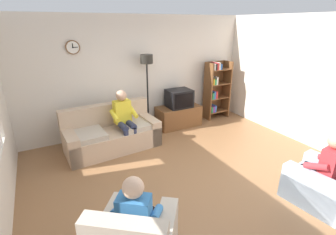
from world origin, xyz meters
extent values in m
plane|color=#8C603D|center=(0.00, 0.00, 0.00)|extent=(12.00, 12.00, 0.00)
cube|color=silver|center=(0.00, 2.66, 1.35)|extent=(6.20, 0.12, 2.70)
cylinder|color=brown|center=(-1.45, 2.58, 2.05)|extent=(0.28, 0.03, 0.28)
cylinder|color=white|center=(-1.45, 2.56, 2.05)|extent=(0.24, 0.01, 0.24)
cube|color=black|center=(-1.45, 2.56, 2.08)|extent=(0.02, 0.01, 0.09)
cube|color=black|center=(-1.41, 2.56, 2.05)|extent=(0.11, 0.01, 0.01)
cube|color=silver|center=(2.86, 0.00, 1.35)|extent=(0.12, 5.80, 2.70)
cube|color=tan|center=(-0.99, 1.82, 0.21)|extent=(1.95, 0.96, 0.42)
cube|color=tan|center=(-1.02, 2.17, 0.66)|extent=(1.91, 0.32, 0.48)
cube|color=tan|center=(-0.16, 1.87, 0.28)|extent=(0.27, 0.85, 0.56)
cube|color=tan|center=(-1.83, 1.76, 0.28)|extent=(0.27, 0.85, 0.56)
cube|color=#BCAD99|center=(-0.49, 1.80, 0.47)|extent=(0.64, 0.72, 0.10)
cube|color=#BCAD99|center=(-1.49, 1.73, 0.47)|extent=(0.64, 0.72, 0.10)
cube|color=brown|center=(0.85, 2.25, 0.26)|extent=(1.10, 0.56, 0.53)
cube|color=black|center=(0.85, 2.51, 0.29)|extent=(1.10, 0.04, 0.03)
cube|color=black|center=(0.85, 2.23, 0.75)|extent=(0.60, 0.48, 0.44)
cube|color=black|center=(0.85, 1.98, 0.75)|extent=(0.50, 0.01, 0.36)
cube|color=brown|center=(1.79, 2.30, 0.78)|extent=(0.04, 0.36, 1.55)
cube|color=brown|center=(2.43, 2.30, 0.78)|extent=(0.04, 0.36, 1.55)
cube|color=brown|center=(2.11, 2.47, 0.78)|extent=(0.64, 0.02, 1.55)
cube|color=brown|center=(2.11, 2.30, 0.19)|extent=(0.60, 0.34, 0.02)
cube|color=#267F4C|center=(1.86, 2.28, 0.29)|extent=(0.05, 0.28, 0.16)
cube|color=#72338C|center=(1.92, 2.28, 0.29)|extent=(0.06, 0.28, 0.17)
cube|color=#2D59A5|center=(1.98, 2.28, 0.30)|extent=(0.05, 0.28, 0.19)
cube|color=brown|center=(2.11, 2.30, 0.58)|extent=(0.60, 0.34, 0.02)
cube|color=#267F4C|center=(1.86, 2.28, 0.68)|extent=(0.05, 0.28, 0.17)
cube|color=#2D59A5|center=(1.92, 2.28, 0.70)|extent=(0.05, 0.28, 0.21)
cube|color=red|center=(1.99, 2.28, 0.69)|extent=(0.06, 0.28, 0.20)
cube|color=brown|center=(2.11, 2.30, 0.97)|extent=(0.60, 0.34, 0.02)
cube|color=gold|center=(1.86, 2.28, 1.06)|extent=(0.04, 0.28, 0.16)
cube|color=#267F4C|center=(1.92, 2.28, 1.05)|extent=(0.05, 0.28, 0.14)
cube|color=silver|center=(1.97, 2.28, 1.08)|extent=(0.05, 0.28, 0.21)
cube|color=brown|center=(2.11, 2.30, 1.36)|extent=(0.60, 0.34, 0.02)
cube|color=silver|center=(1.86, 2.28, 1.45)|extent=(0.04, 0.28, 0.16)
cube|color=black|center=(1.90, 2.28, 1.45)|extent=(0.04, 0.28, 0.17)
cube|color=red|center=(1.96, 2.28, 1.46)|extent=(0.05, 0.28, 0.18)
cube|color=silver|center=(2.01, 2.28, 1.46)|extent=(0.04, 0.28, 0.18)
cube|color=#2D59A5|center=(2.07, 2.28, 1.44)|extent=(0.05, 0.28, 0.15)
cylinder|color=black|center=(0.06, 2.35, 0.01)|extent=(0.28, 0.28, 0.03)
cylinder|color=black|center=(0.06, 2.35, 0.85)|extent=(0.04, 0.04, 1.70)
cylinder|color=black|center=(0.06, 2.35, 1.75)|extent=(0.28, 0.28, 0.20)
cube|color=#9EADBC|center=(1.26, -1.24, 0.20)|extent=(0.89, 0.93, 0.40)
cube|color=#9EADBC|center=(0.96, -1.26, 0.28)|extent=(0.29, 0.82, 0.56)
cube|color=#9EADBC|center=(1.56, -1.19, 0.28)|extent=(0.29, 0.82, 0.56)
cube|color=yellow|center=(-0.74, 1.87, 0.78)|extent=(0.35, 0.22, 0.48)
sphere|color=tan|center=(-0.74, 1.86, 1.13)|extent=(0.22, 0.22, 0.22)
cylinder|color=#2D334C|center=(-0.64, 1.68, 0.54)|extent=(0.15, 0.39, 0.13)
cylinder|color=#2D334C|center=(-0.82, 1.67, 0.54)|extent=(0.15, 0.39, 0.13)
cylinder|color=#2D334C|center=(-0.63, 1.49, 0.26)|extent=(0.12, 0.12, 0.52)
cylinder|color=#2D334C|center=(-0.81, 1.48, 0.26)|extent=(0.12, 0.12, 0.52)
cylinder|color=yellow|center=(-0.52, 1.78, 0.76)|extent=(0.11, 0.34, 0.20)
cylinder|color=yellow|center=(-0.94, 1.75, 0.76)|extent=(0.11, 0.34, 0.20)
cube|color=#3372B2|center=(-1.54, -0.94, 0.66)|extent=(0.39, 0.36, 0.48)
sphere|color=#D8AD8C|center=(-1.53, -0.93, 1.01)|extent=(0.22, 0.22, 0.22)
cylinder|color=black|center=(-1.50, -0.73, 0.42)|extent=(0.33, 0.38, 0.13)
cylinder|color=black|center=(-1.35, -0.84, 0.42)|extent=(0.33, 0.38, 0.13)
cylinder|color=black|center=(-1.38, -0.58, 0.20)|extent=(0.15, 0.15, 0.40)
cylinder|color=black|center=(-1.24, -0.69, 0.20)|extent=(0.15, 0.15, 0.40)
cylinder|color=#3372B2|center=(-1.65, -0.73, 0.64)|extent=(0.27, 0.32, 0.20)
cylinder|color=#3372B2|center=(-1.31, -0.98, 0.64)|extent=(0.27, 0.32, 0.20)
cube|color=red|center=(1.27, -1.29, 0.66)|extent=(0.36, 0.24, 0.48)
cylinder|color=black|center=(1.15, -1.11, 0.42)|extent=(0.17, 0.39, 0.13)
cylinder|color=black|center=(1.33, -1.09, 0.42)|extent=(0.17, 0.39, 0.13)
cylinder|color=black|center=(1.13, -0.92, 0.20)|extent=(0.12, 0.12, 0.40)
cylinder|color=black|center=(1.31, -0.90, 0.20)|extent=(0.12, 0.12, 0.40)
cylinder|color=red|center=(1.05, -1.21, 0.64)|extent=(0.13, 0.34, 0.20)
cylinder|color=red|center=(1.46, -1.17, 0.64)|extent=(0.13, 0.34, 0.20)
camera|label=1|loc=(-2.17, -2.84, 2.51)|focal=26.28mm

